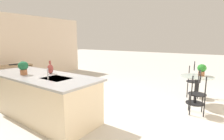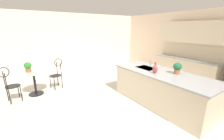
% 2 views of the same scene
% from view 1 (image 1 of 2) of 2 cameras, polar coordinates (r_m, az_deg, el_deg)
% --- Properties ---
extents(ground_plane, '(40.00, 40.00, 0.00)m').
position_cam_1_polar(ground_plane, '(4.51, -10.42, -11.79)').
color(ground_plane, beige).
extents(wall_right, '(0.12, 7.80, 2.70)m').
position_cam_1_polar(wall_right, '(7.87, -33.05, 6.06)').
color(wall_right, beige).
rests_on(wall_right, ground).
extents(kitchen_island, '(2.80, 1.06, 0.92)m').
position_cam_1_polar(kitchen_island, '(4.10, -22.25, -7.77)').
color(kitchen_island, beige).
rests_on(kitchen_island, ground).
extents(bistro_table, '(0.80, 0.80, 0.74)m').
position_cam_1_polar(bistro_table, '(5.00, 26.04, -5.14)').
color(bistro_table, black).
rests_on(bistro_table, ground).
extents(chair_near_window, '(0.47, 0.52, 1.04)m').
position_cam_1_polar(chair_near_window, '(4.25, 26.55, -5.95)').
color(chair_near_window, black).
rests_on(chair_near_window, ground).
extents(chair_by_island, '(0.44, 0.51, 1.04)m').
position_cam_1_polar(chair_by_island, '(5.60, 25.38, -2.23)').
color(chair_by_island, black).
rests_on(chair_by_island, ground).
extents(sink_faucet, '(0.02, 0.02, 0.22)m').
position_cam_1_polar(sink_faucet, '(3.42, -20.47, -1.27)').
color(sink_faucet, '#B2B5BA').
rests_on(sink_faucet, kitchen_island).
extents(writing_desk, '(0.60, 1.20, 0.74)m').
position_cam_1_polar(writing_desk, '(7.44, -29.71, -0.31)').
color(writing_desk, tan).
rests_on(writing_desk, ground).
extents(keyboard, '(0.16, 0.44, 0.03)m').
position_cam_1_polar(keyboard, '(7.47, -29.24, 1.68)').
color(keyboard, black).
rests_on(keyboard, writing_desk).
extents(potted_plant_on_table, '(0.22, 0.22, 0.31)m').
position_cam_1_polar(potted_plant_on_table, '(5.00, 27.58, 0.24)').
color(potted_plant_on_table, '#9E603D').
rests_on(potted_plant_on_table, bistro_table).
extents(potted_plant_counter_near, '(0.21, 0.21, 0.29)m').
position_cam_1_polar(potted_plant_counter_near, '(4.13, -27.30, 0.86)').
color(potted_plant_counter_near, '#9E603D').
rests_on(potted_plant_counter_near, kitchen_island).
extents(vase_on_counter, '(0.13, 0.13, 0.29)m').
position_cam_1_polar(vase_on_counter, '(4.05, -19.74, 0.42)').
color(vase_on_counter, '#993D38').
rests_on(vase_on_counter, kitchen_island).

